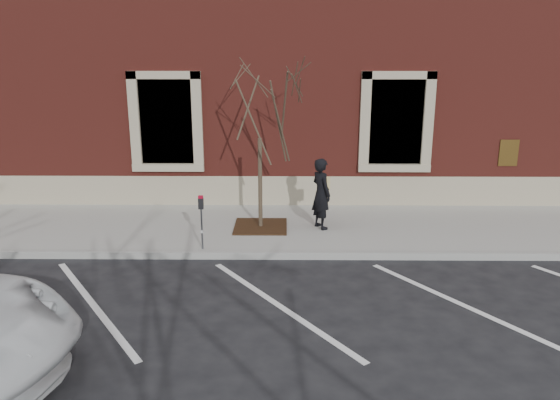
{
  "coord_description": "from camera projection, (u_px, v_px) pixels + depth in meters",
  "views": [
    {
      "loc": [
        0.11,
        -10.73,
        4.27
      ],
      "look_at": [
        0.0,
        0.6,
        1.1
      ],
      "focal_mm": 35.0,
      "sensor_mm": 36.0,
      "label": 1
    }
  ],
  "objects": [
    {
      "name": "ground",
      "position": [
        280.0,
        258.0,
        11.48
      ],
      "size": [
        120.0,
        120.0,
        0.0
      ],
      "primitive_type": "plane",
      "color": "#28282B",
      "rests_on": "ground"
    },
    {
      "name": "sidewalk_near",
      "position": [
        280.0,
        228.0,
        13.15
      ],
      "size": [
        40.0,
        3.5,
        0.15
      ],
      "primitive_type": "cube",
      "color": "#9B9A92",
      "rests_on": "ground"
    },
    {
      "name": "curb_near",
      "position": [
        280.0,
        255.0,
        11.42
      ],
      "size": [
        40.0,
        0.12,
        0.15
      ],
      "primitive_type": "cube",
      "color": "#9E9E99",
      "rests_on": "ground"
    },
    {
      "name": "parking_stripes",
      "position": [
        278.0,
        305.0,
        9.36
      ],
      "size": [
        28.0,
        4.4,
        0.01
      ],
      "primitive_type": null,
      "color": "silver",
      "rests_on": "ground"
    },
    {
      "name": "building_civic",
      "position": [
        282.0,
        56.0,
        17.86
      ],
      "size": [
        40.0,
        8.62,
        8.0
      ],
      "color": "maroon",
      "rests_on": "ground"
    },
    {
      "name": "man",
      "position": [
        321.0,
        194.0,
        12.72
      ],
      "size": [
        0.65,
        0.73,
        1.67
      ],
      "primitive_type": "imported",
      "rotation": [
        0.0,
        0.0,
        2.08
      ],
      "color": "black",
      "rests_on": "sidewalk_near"
    },
    {
      "name": "parking_meter",
      "position": [
        201.0,
        212.0,
        11.36
      ],
      "size": [
        0.11,
        0.08,
        1.17
      ],
      "rotation": [
        0.0,
        0.0,
        0.05
      ],
      "color": "#595B60",
      "rests_on": "sidewalk_near"
    },
    {
      "name": "tree_grate",
      "position": [
        261.0,
        226.0,
        12.99
      ],
      "size": [
        1.24,
        1.24,
        0.03
      ],
      "primitive_type": "cube",
      "color": "#392012",
      "rests_on": "sidewalk_near"
    },
    {
      "name": "sapling",
      "position": [
        259.0,
        113.0,
        12.26
      ],
      "size": [
        2.33,
        2.33,
        3.88
      ],
      "color": "brown",
      "rests_on": "sidewalk_near"
    }
  ]
}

